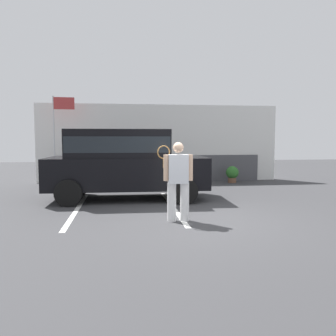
{
  "coord_description": "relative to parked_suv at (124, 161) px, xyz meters",
  "views": [
    {
      "loc": [
        -1.57,
        -7.15,
        1.78
      ],
      "look_at": [
        -0.44,
        1.2,
        1.05
      ],
      "focal_mm": 35.85,
      "sensor_mm": 36.0,
      "label": 1
    }
  ],
  "objects": [
    {
      "name": "parked_suv",
      "position": [
        0.0,
        0.0,
        0.0
      ],
      "size": [
        4.66,
        2.28,
        2.05
      ],
      "rotation": [
        0.0,
        0.0,
        -0.03
      ],
      "color": "black",
      "rests_on": "ground_plane"
    },
    {
      "name": "house_frontage",
      "position": [
        1.53,
        4.1,
        0.36
      ],
      "size": [
        10.03,
        0.4,
        3.2
      ],
      "color": "white",
      "rests_on": "ground_plane"
    },
    {
      "name": "parking_stripe_0",
      "position": [
        -1.2,
        -1.29,
        -1.14
      ],
      "size": [
        0.12,
        4.4,
        0.01
      ],
      "primitive_type": "cube",
      "color": "silver",
      "rests_on": "ground_plane"
    },
    {
      "name": "flag_pole",
      "position": [
        -2.43,
        3.22,
        1.18
      ],
      "size": [
        0.8,
        0.08,
        3.4
      ],
      "color": "silver",
      "rests_on": "ground_plane"
    },
    {
      "name": "parking_stripe_1",
      "position": [
        1.25,
        -1.29,
        -1.14
      ],
      "size": [
        0.12,
        4.4,
        0.01
      ],
      "primitive_type": "cube",
      "color": "silver",
      "rests_on": "ground_plane"
    },
    {
      "name": "potted_plant_by_porch",
      "position": [
        4.38,
        3.2,
        -0.77
      ],
      "size": [
        0.51,
        0.51,
        0.68
      ],
      "color": "brown",
      "rests_on": "ground_plane"
    },
    {
      "name": "ground_plane",
      "position": [
        1.53,
        -2.79,
        -1.15
      ],
      "size": [
        40.0,
        40.0,
        0.0
      ],
      "primitive_type": "plane",
      "color": "#38383A"
    },
    {
      "name": "tennis_player_man",
      "position": [
        1.14,
        -2.85,
        -0.25
      ],
      "size": [
        0.77,
        0.29,
        1.71
      ],
      "rotation": [
        0.0,
        0.0,
        3.09
      ],
      "color": "white",
      "rests_on": "ground_plane"
    }
  ]
}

